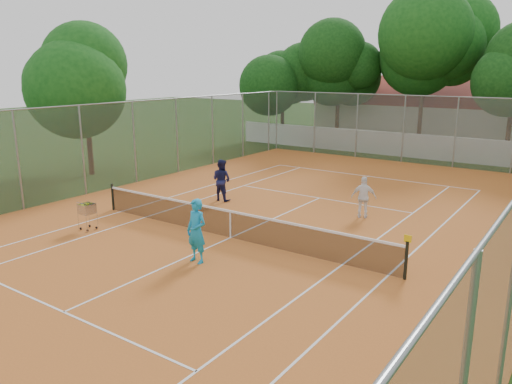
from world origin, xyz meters
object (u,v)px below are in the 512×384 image
Objects in this scene: clubhouse at (429,110)px; player_far_right at (364,197)px; player_near at (197,231)px; tennis_net at (230,224)px; player_far_left at (222,180)px; ball_hopper at (88,216)px.

clubhouse is 10.28× the size of player_far_right.
player_far_right is (2.22, 6.98, -0.16)m from player_near.
tennis_net is at bearing 107.04° from player_near.
player_far_left is 1.12× the size of player_far_right.
tennis_net is 11.51× the size of ball_hopper.
player_near is at bearing -85.43° from clubhouse.
ball_hopper is (-1.36, -5.84, -0.38)m from player_far_left.
player_near is at bearing 51.84° from player_far_right.
player_far_left is 6.11m from player_far_right.
tennis_net is 4.95m from player_far_left.
clubhouse is 31.37m from player_near.
player_far_right is (6.01, 1.07, -0.10)m from player_far_left.
tennis_net is 0.72× the size of clubhouse.
ball_hopper is (-5.15, 0.08, -0.44)m from player_near.
tennis_net is 29.12m from clubhouse.
ball_hopper is (-7.37, -6.90, -0.28)m from player_far_right.
player_near is at bearing -77.52° from tennis_net.
ball_hopper is (-4.65, -2.17, 0.03)m from tennis_net.
clubhouse is at bearing -99.52° from player_far_right.
tennis_net is 7.45× the size of player_far_right.
player_far_right is at bearing -170.74° from player_far_left.
clubhouse reaches higher than player_near.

